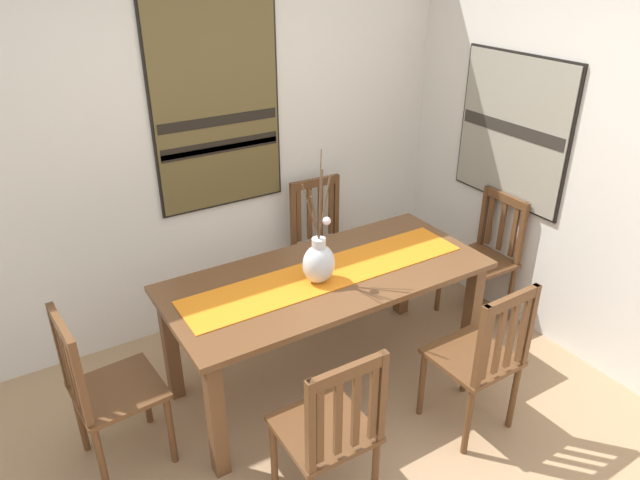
% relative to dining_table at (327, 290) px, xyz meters
% --- Properties ---
extents(ground_plane, '(6.40, 6.40, 0.03)m').
position_rel_dining_table_xyz_m(ground_plane, '(-0.26, -0.76, -0.67)').
color(ground_plane, '#A37F5B').
extents(wall_back, '(6.40, 0.12, 2.70)m').
position_rel_dining_table_xyz_m(wall_back, '(-0.26, 1.10, 0.70)').
color(wall_back, silver).
rests_on(wall_back, ground_plane).
extents(wall_side, '(0.12, 6.40, 2.70)m').
position_rel_dining_table_xyz_m(wall_side, '(1.60, -0.76, 0.70)').
color(wall_side, silver).
rests_on(wall_side, ground_plane).
extents(dining_table, '(1.91, 0.85, 0.76)m').
position_rel_dining_table_xyz_m(dining_table, '(0.00, 0.00, 0.00)').
color(dining_table, brown).
rests_on(dining_table, ground_plane).
extents(table_runner, '(1.76, 0.36, 0.01)m').
position_rel_dining_table_xyz_m(table_runner, '(0.00, 0.00, 0.11)').
color(table_runner, orange).
rests_on(table_runner, dining_table).
extents(centerpiece_vase, '(0.22, 0.19, 0.76)m').
position_rel_dining_table_xyz_m(centerpiece_vase, '(-0.09, -0.05, 0.24)').
color(centerpiece_vase, silver).
rests_on(centerpiece_vase, dining_table).
extents(chair_0, '(0.44, 0.44, 0.97)m').
position_rel_dining_table_xyz_m(chair_0, '(0.45, 0.77, -0.15)').
color(chair_0, brown).
rests_on(chair_0, ground_plane).
extents(chair_1, '(0.43, 0.43, 0.93)m').
position_rel_dining_table_xyz_m(chair_1, '(1.35, 0.03, -0.17)').
color(chair_1, brown).
rests_on(chair_1, ground_plane).
extents(chair_2, '(0.43, 0.43, 0.96)m').
position_rel_dining_table_xyz_m(chair_2, '(0.48, -0.80, -0.16)').
color(chair_2, brown).
rests_on(chair_2, ground_plane).
extents(chair_3, '(0.45, 0.45, 0.95)m').
position_rel_dining_table_xyz_m(chair_3, '(-1.31, 0.01, -0.16)').
color(chair_3, brown).
rests_on(chair_3, ground_plane).
extents(chair_4, '(0.43, 0.43, 0.96)m').
position_rel_dining_table_xyz_m(chair_4, '(-0.50, -0.82, -0.15)').
color(chair_4, brown).
rests_on(chair_4, ground_plane).
extents(painting_on_back_wall, '(0.88, 0.05, 1.37)m').
position_rel_dining_table_xyz_m(painting_on_back_wall, '(-0.20, 1.03, 0.90)').
color(painting_on_back_wall, black).
extents(painting_on_side_wall, '(0.05, 0.92, 1.01)m').
position_rel_dining_table_xyz_m(painting_on_side_wall, '(1.54, 0.10, 0.71)').
color(painting_on_side_wall, black).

